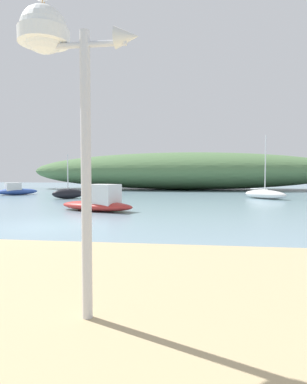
{
  "coord_description": "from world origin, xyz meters",
  "views": [
    {
      "loc": [
        5.49,
        -11.64,
        1.91
      ],
      "look_at": [
        3.44,
        3.09,
        1.11
      ],
      "focal_mm": 31.76,
      "sensor_mm": 36.0,
      "label": 1
    }
  ],
  "objects_px": {
    "mast_structure": "(56,57)",
    "motorboat_centre_water": "(99,202)",
    "motorboat_east_reach": "(16,190)",
    "sailboat_near_shore": "(68,194)",
    "sailboat_off_point": "(265,194)"
  },
  "relations": [
    {
      "from": "mast_structure",
      "to": "motorboat_centre_water",
      "type": "relative_size",
      "value": 0.8
    },
    {
      "from": "motorboat_centre_water",
      "to": "mast_structure",
      "type": "bearing_deg",
      "value": -74.87
    },
    {
      "from": "mast_structure",
      "to": "motorboat_east_reach",
      "type": "relative_size",
      "value": 1.04
    },
    {
      "from": "sailboat_near_shore",
      "to": "sailboat_off_point",
      "type": "bearing_deg",
      "value": 7.52
    },
    {
      "from": "sailboat_near_shore",
      "to": "motorboat_east_reach",
      "type": "bearing_deg",
      "value": 149.18
    },
    {
      "from": "mast_structure",
      "to": "sailboat_off_point",
      "type": "height_order",
      "value": "sailboat_off_point"
    },
    {
      "from": "motorboat_centre_water",
      "to": "motorboat_east_reach",
      "type": "bearing_deg",
      "value": 133.79
    },
    {
      "from": "sailboat_off_point",
      "to": "motorboat_centre_water",
      "type": "relative_size",
      "value": 1.07
    },
    {
      "from": "sailboat_near_shore",
      "to": "motorboat_east_reach",
      "type": "relative_size",
      "value": 0.98
    },
    {
      "from": "mast_structure",
      "to": "motorboat_east_reach",
      "type": "bearing_deg",
      "value": 120.95
    },
    {
      "from": "mast_structure",
      "to": "sailboat_near_shore",
      "type": "height_order",
      "value": "mast_structure"
    },
    {
      "from": "sailboat_off_point",
      "to": "motorboat_east_reach",
      "type": "relative_size",
      "value": 1.39
    },
    {
      "from": "motorboat_centre_water",
      "to": "sailboat_near_shore",
      "type": "relative_size",
      "value": 1.33
    },
    {
      "from": "sailboat_off_point",
      "to": "motorboat_east_reach",
      "type": "bearing_deg",
      "value": 174.89
    },
    {
      "from": "mast_structure",
      "to": "sailboat_off_point",
      "type": "relative_size",
      "value": 0.75
    }
  ]
}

